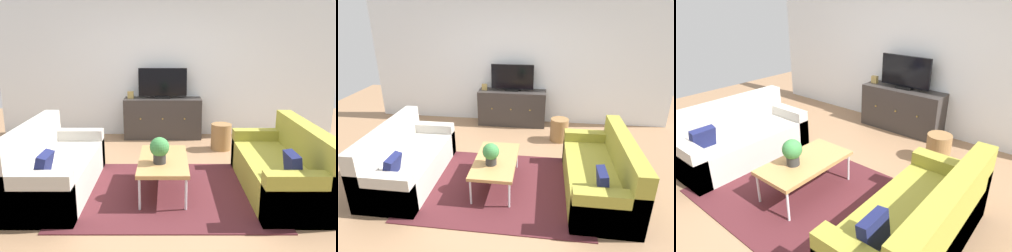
% 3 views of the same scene
% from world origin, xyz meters
% --- Properties ---
extents(ground_plane, '(10.00, 10.00, 0.00)m').
position_xyz_m(ground_plane, '(0.00, 0.00, 0.00)').
color(ground_plane, '#997251').
extents(wall_back, '(6.40, 0.12, 2.70)m').
position_xyz_m(wall_back, '(0.00, 2.55, 1.35)').
color(wall_back, white).
rests_on(wall_back, ground_plane).
extents(area_rug, '(2.50, 1.90, 0.01)m').
position_xyz_m(area_rug, '(0.00, -0.15, 0.01)').
color(area_rug, '#4C1E23').
rests_on(area_rug, ground_plane).
extents(couch_left_side, '(0.83, 1.82, 0.84)m').
position_xyz_m(couch_left_side, '(-1.44, -0.10, 0.28)').
color(couch_left_side, '#B2ADA3').
rests_on(couch_left_side, ground_plane).
extents(couch_right_side, '(0.83, 1.82, 0.84)m').
position_xyz_m(couch_right_side, '(1.44, -0.10, 0.28)').
color(couch_right_side, olive).
rests_on(couch_right_side, ground_plane).
extents(coffee_table, '(0.59, 1.09, 0.42)m').
position_xyz_m(coffee_table, '(-0.06, -0.10, 0.39)').
color(coffee_table, '#B7844C').
rests_on(coffee_table, ground_plane).
extents(potted_plant, '(0.23, 0.23, 0.31)m').
position_xyz_m(potted_plant, '(-0.10, -0.25, 0.59)').
color(potted_plant, '#2D2D2D').
rests_on(potted_plant, coffee_table).
extents(tv_console, '(1.43, 0.47, 0.75)m').
position_xyz_m(tv_console, '(-0.10, 2.27, 0.37)').
color(tv_console, '#332D2B').
rests_on(tv_console, ground_plane).
extents(flat_screen_tv, '(0.89, 0.16, 0.55)m').
position_xyz_m(flat_screen_tv, '(-0.10, 2.29, 1.02)').
color(flat_screen_tv, black).
rests_on(flat_screen_tv, tv_console).
extents(mantel_clock, '(0.11, 0.07, 0.13)m').
position_xyz_m(mantel_clock, '(-0.69, 2.27, 0.81)').
color(mantel_clock, tan).
rests_on(mantel_clock, tv_console).
extents(wicker_basket, '(0.34, 0.34, 0.44)m').
position_xyz_m(wicker_basket, '(0.90, 1.55, 0.22)').
color(wicker_basket, olive).
rests_on(wicker_basket, ground_plane).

